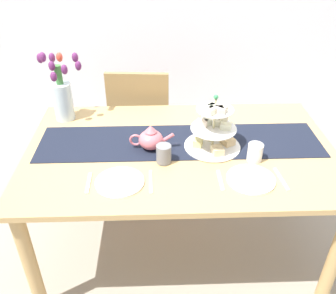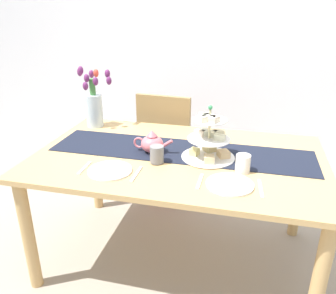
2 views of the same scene
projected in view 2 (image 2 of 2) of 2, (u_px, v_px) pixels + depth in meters
name	position (u px, v px, depth m)	size (l,w,h in m)	color
ground_plane	(177.00, 256.00, 2.26)	(8.00, 8.00, 0.00)	gray
room_wall_rear	(216.00, 30.00, 3.20)	(6.00, 0.08, 2.60)	silver
dining_table	(178.00, 170.00, 2.02)	(1.65, 1.01, 0.73)	tan
chair_left	(168.00, 141.00, 2.78)	(0.45, 0.45, 0.91)	olive
table_runner	(181.00, 151.00, 2.03)	(1.54, 0.36, 0.00)	black
tiered_cake_stand	(209.00, 141.00, 1.91)	(0.30, 0.30, 0.30)	beige
teapot	(152.00, 143.00, 1.99)	(0.24, 0.13, 0.14)	#D66B75
tulip_vase	(94.00, 104.00, 2.38)	(0.24, 0.23, 0.42)	silver
dinner_plate_left	(110.00, 171.00, 1.79)	(0.23, 0.23, 0.01)	white
fork_left	(84.00, 168.00, 1.82)	(0.02, 0.15, 0.01)	silver
knife_left	(136.00, 174.00, 1.76)	(0.01, 0.17, 0.01)	silver
dinner_plate_right	(230.00, 184.00, 1.65)	(0.23, 0.23, 0.01)	white
fork_right	(200.00, 181.00, 1.68)	(0.02, 0.15, 0.01)	silver
knife_right	(261.00, 188.00, 1.62)	(0.01, 0.17, 0.01)	silver
mug_grey	(157.00, 154.00, 1.87)	(0.08, 0.08, 0.10)	slate
mug_white_text	(243.00, 164.00, 1.77)	(0.08, 0.08, 0.10)	white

